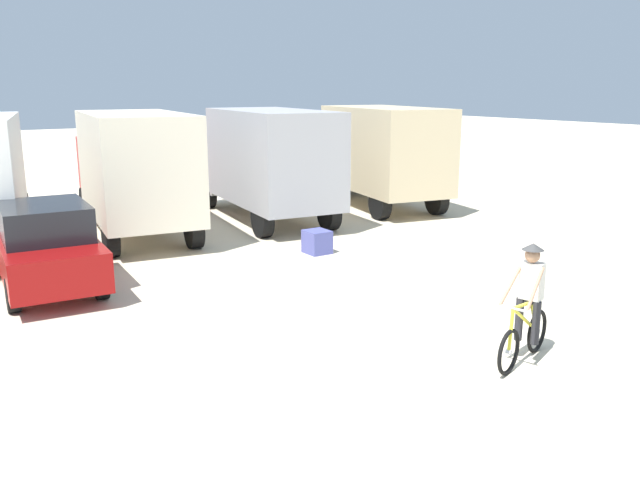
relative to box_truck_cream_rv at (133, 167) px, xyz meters
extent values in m
plane|color=beige|center=(1.11, -11.04, -1.87)|extent=(120.00, 120.00, 0.00)
cylinder|color=black|center=(-2.47, 2.69, -1.37)|extent=(0.51, 1.04, 1.00)
cylinder|color=black|center=(-3.46, -2.20, -1.37)|extent=(0.51, 1.04, 1.00)
cube|color=beige|center=(-0.08, -0.57, 0.13)|extent=(3.07, 5.47, 2.70)
cube|color=#B21E1E|center=(0.37, 2.80, -0.37)|extent=(2.38, 1.78, 2.00)
cube|color=black|center=(0.47, 3.49, -0.02)|extent=(2.02, 0.35, 0.80)
cylinder|color=black|center=(-0.65, 2.84, -1.37)|extent=(0.45, 1.03, 1.00)
cylinder|color=black|center=(1.37, 2.57, -1.37)|extent=(0.45, 1.03, 1.00)
cylinder|color=black|center=(-1.31, -2.11, -1.37)|extent=(0.45, 1.03, 1.00)
cylinder|color=black|center=(0.71, -2.38, -1.37)|extent=(0.45, 1.03, 1.00)
cube|color=#9E9EA3|center=(3.95, -0.70, 0.13)|extent=(2.98, 5.44, 2.70)
cube|color=silver|center=(4.34, 2.68, -0.37)|extent=(2.36, 1.74, 2.00)
cube|color=black|center=(4.43, 3.37, -0.02)|extent=(2.02, 0.31, 0.80)
cylinder|color=black|center=(3.32, 2.70, -1.37)|extent=(0.43, 1.03, 1.00)
cylinder|color=black|center=(5.35, 2.46, -1.37)|extent=(0.43, 1.03, 1.00)
cylinder|color=black|center=(2.74, -2.26, -1.37)|extent=(0.43, 1.03, 1.00)
cylinder|color=black|center=(4.77, -2.50, -1.37)|extent=(0.43, 1.03, 1.00)
cube|color=#CCB78E|center=(8.26, -0.59, 0.13)|extent=(3.31, 5.55, 2.70)
cube|color=#2D2D33|center=(8.89, 2.76, -0.37)|extent=(2.44, 1.88, 2.00)
cube|color=black|center=(9.01, 3.44, -0.02)|extent=(2.00, 0.45, 0.80)
cylinder|color=black|center=(7.86, 2.85, -1.37)|extent=(0.50, 1.04, 1.00)
cylinder|color=black|center=(9.87, 2.47, -1.37)|extent=(0.50, 1.04, 1.00)
cylinder|color=black|center=(6.95, -2.06, -1.37)|extent=(0.50, 1.04, 1.00)
cylinder|color=black|center=(8.95, -2.43, -1.37)|extent=(0.50, 1.04, 1.00)
cube|color=maroon|center=(-3.09, -3.91, -1.17)|extent=(2.02, 4.30, 0.76)
cube|color=black|center=(-3.10, -4.06, -0.45)|extent=(1.73, 2.20, 0.68)
cylinder|color=black|center=(-3.79, -2.56, -1.55)|extent=(0.26, 0.65, 0.64)
cylinder|color=black|center=(-2.23, -2.66, -1.55)|extent=(0.26, 0.65, 0.64)
cylinder|color=black|center=(-3.95, -5.16, -1.55)|extent=(0.26, 0.65, 0.64)
cylinder|color=black|center=(-2.40, -5.26, -1.55)|extent=(0.26, 0.65, 0.64)
torus|color=black|center=(1.54, -11.91, -1.53)|extent=(0.67, 0.26, 0.68)
cylinder|color=silver|center=(1.54, -11.91, -1.53)|extent=(0.10, 0.10, 0.08)
torus|color=black|center=(2.54, -11.59, -1.53)|extent=(0.67, 0.26, 0.68)
cylinder|color=silver|center=(2.54, -11.59, -1.53)|extent=(0.10, 0.10, 0.08)
cylinder|color=gold|center=(2.07, -11.74, -1.21)|extent=(0.99, 0.36, 0.68)
cylinder|color=gold|center=(1.90, -11.79, -0.93)|extent=(0.65, 0.25, 0.13)
cylinder|color=gold|center=(2.38, -11.64, -1.25)|extent=(0.38, 0.16, 0.59)
cylinder|color=gold|center=(1.57, -11.90, -1.21)|extent=(0.11, 0.08, 0.64)
cylinder|color=silver|center=(1.59, -11.89, -0.89)|extent=(0.19, 0.51, 0.04)
cube|color=black|center=(2.22, -11.69, -0.94)|extent=(0.27, 0.19, 0.06)
cube|color=silver|center=(2.20, -11.70, -0.63)|extent=(0.29, 0.37, 0.56)
sphere|color=#A87A5B|center=(2.14, -11.72, -0.23)|extent=(0.22, 0.22, 0.22)
cone|color=#333333|center=(2.14, -11.72, -0.10)|extent=(0.32, 0.32, 0.10)
cylinder|color=#26262B|center=(2.18, -11.84, -1.24)|extent=(0.12, 0.12, 0.66)
cylinder|color=#26262B|center=(2.10, -11.59, -1.24)|extent=(0.12, 0.12, 0.66)
cylinder|color=#A87A5B|center=(1.93, -11.97, -0.65)|extent=(0.60, 0.28, 0.53)
cylinder|color=#A87A5B|center=(1.82, -11.63, -0.65)|extent=(0.62, 0.20, 0.53)
cube|color=#4C5199|center=(3.05, -4.53, -1.59)|extent=(0.57, 0.60, 0.57)
camera|label=1|loc=(-5.48, -17.76, 2.17)|focal=36.88mm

